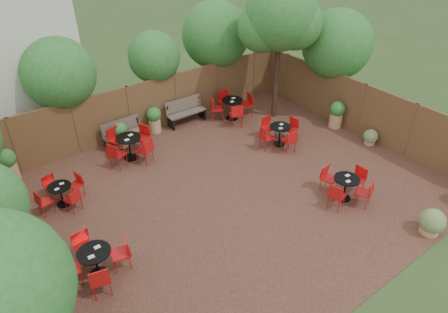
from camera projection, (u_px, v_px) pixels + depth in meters
ground at (234, 190)px, 12.53m from camera, size 80.00×80.00×0.00m
courtyard_paving at (234, 190)px, 12.52m from camera, size 12.00×10.00×0.02m
fence_back at (154, 104)px, 15.32m from camera, size 12.00×0.08×2.00m
fence_left at (24, 254)px, 8.98m from camera, size 0.08×10.00×2.00m
fence_right at (361, 109)px, 14.98m from camera, size 0.08×10.00×2.00m
overhang_foliage at (157, 85)px, 12.47m from camera, size 15.95×10.98×2.79m
courtyard_tree at (281, 19)px, 14.48m from camera, size 2.77×2.67×5.40m
park_bench_left at (123, 132)px, 14.58m from camera, size 1.50×0.53×0.92m
park_bench_right at (185, 111)px, 15.91m from camera, size 1.61×0.53×0.99m
bistro_tables at (200, 158)px, 13.17m from camera, size 9.22×7.73×0.96m
planters at (162, 132)px, 14.36m from camera, size 11.65×4.51×1.12m
low_shrubs at (433, 191)px, 11.89m from camera, size 3.19×4.43×0.75m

